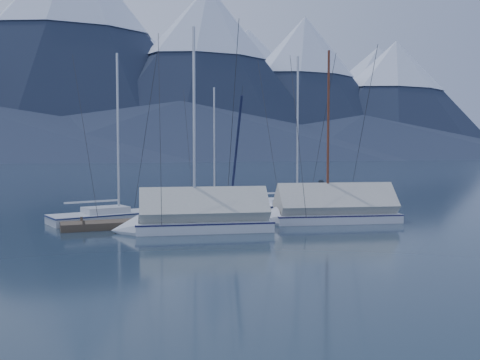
# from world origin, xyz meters

# --- Properties ---
(ground) EXTENTS (1000.00, 1000.00, 0.00)m
(ground) POSITION_xyz_m (0.00, 0.00, 0.00)
(ground) COLOR black
(ground) RESTS_ON ground
(mountain_range) EXTENTS (877.00, 584.00, 150.50)m
(mountain_range) POSITION_xyz_m (4.12, 370.45, 58.65)
(mountain_range) COLOR #475675
(mountain_range) RESTS_ON ground
(dock) EXTENTS (18.00, 1.50, 0.54)m
(dock) POSITION_xyz_m (0.00, 2.00, 0.11)
(dock) COLOR #382D23
(dock) RESTS_ON ground
(mooring_posts) EXTENTS (15.12, 1.52, 0.35)m
(mooring_posts) POSITION_xyz_m (-0.50, 2.00, 0.35)
(mooring_posts) COLOR #382D23
(mooring_posts) RESTS_ON ground
(sailboat_open_left) EXTENTS (7.69, 3.84, 9.79)m
(sailboat_open_left) POSITION_xyz_m (-5.45, 4.76, 0.17)
(sailboat_open_left) COLOR #B8BDC5
(sailboat_open_left) RESTS_ON ground
(sailboat_open_mid) EXTENTS (6.19, 2.60, 8.02)m
(sailboat_open_mid) POSITION_xyz_m (-0.26, 4.21, 0.14)
(sailboat_open_mid) COLOR silver
(sailboat_open_mid) RESTS_ON ground
(sailboat_open_right) EXTENTS (8.05, 3.41, 10.49)m
(sailboat_open_right) POSITION_xyz_m (5.52, 4.97, 0.18)
(sailboat_open_right) COLOR white
(sailboat_open_right) RESTS_ON ground
(sailboat_covered_near) EXTENTS (7.94, 3.88, 9.91)m
(sailboat_covered_near) POSITION_xyz_m (4.03, 0.12, 0.49)
(sailboat_covered_near) COLOR silver
(sailboat_covered_near) RESTS_ON ground
(sailboat_covered_far) EXTENTS (7.62, 3.58, 10.29)m
(sailboat_covered_far) POSITION_xyz_m (-3.33, -0.37, 0.50)
(sailboat_covered_far) COLOR silver
(sailboat_covered_far) RESTS_ON ground
(person) EXTENTS (0.64, 0.76, 1.77)m
(person) POSITION_xyz_m (4.96, 2.02, 1.23)
(person) COLOR black
(person) RESTS_ON dock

